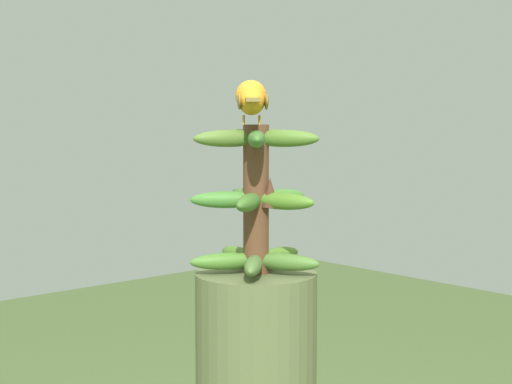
% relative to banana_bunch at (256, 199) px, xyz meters
% --- Properties ---
extents(banana_bunch, '(0.27, 0.27, 0.31)m').
position_rel_banana_bunch_xyz_m(banana_bunch, '(0.00, 0.00, 0.00)').
color(banana_bunch, brown).
rests_on(banana_bunch, banana_tree).
extents(perched_bird, '(0.17, 0.19, 0.09)m').
position_rel_banana_bunch_xyz_m(perched_bird, '(0.01, -0.01, 0.20)').
color(perched_bird, '#C68933').
rests_on(perched_bird, banana_bunch).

